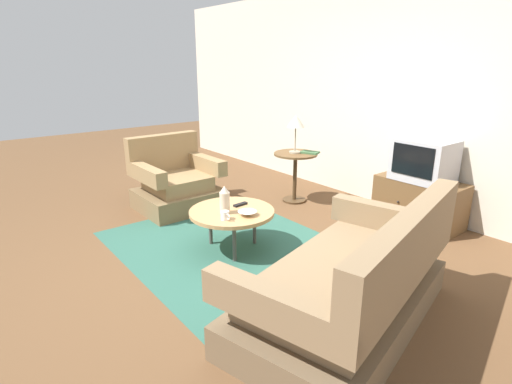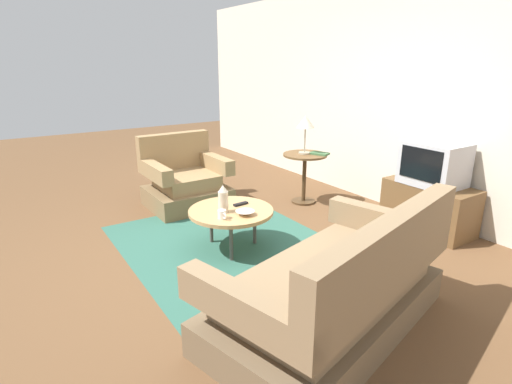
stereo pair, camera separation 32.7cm
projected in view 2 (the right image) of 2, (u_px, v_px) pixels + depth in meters
name	position (u px, v px, depth m)	size (l,w,h in m)	color
ground_plane	(226.00, 253.00, 3.88)	(16.00, 16.00, 0.00)	brown
back_wall	(405.00, 97.00, 4.74)	(9.00, 0.12, 2.70)	beige
area_rug	(232.00, 248.00, 3.98)	(2.47, 1.91, 0.00)	#2D5B4C
armchair	(185.00, 182.00, 5.10)	(0.84, 0.95, 0.88)	brown
couch	(336.00, 290.00, 2.70)	(1.36, 1.94, 0.90)	brown
coffee_table	(231.00, 212.00, 3.87)	(0.81, 0.81, 0.40)	tan
side_table	(305.00, 167.00, 5.13)	(0.55, 0.55, 0.64)	brown
tv_stand	(429.00, 207.00, 4.35)	(0.92, 0.49, 0.51)	brown
television	(434.00, 164.00, 4.19)	(0.58, 0.47, 0.45)	#B7B7BC
table_lamp	(306.00, 124.00, 4.97)	(0.22, 0.22, 0.48)	#9E937A
vase	(223.00, 199.00, 3.75)	(0.10, 0.10, 0.27)	beige
mug	(222.00, 214.00, 3.62)	(0.12, 0.07, 0.08)	white
bowl	(245.00, 213.00, 3.71)	(0.18, 0.18, 0.04)	silver
tv_remote_dark	(241.00, 204.00, 3.97)	(0.06, 0.16, 0.02)	black
book	(320.00, 153.00, 5.04)	(0.26, 0.21, 0.02)	#3D663D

